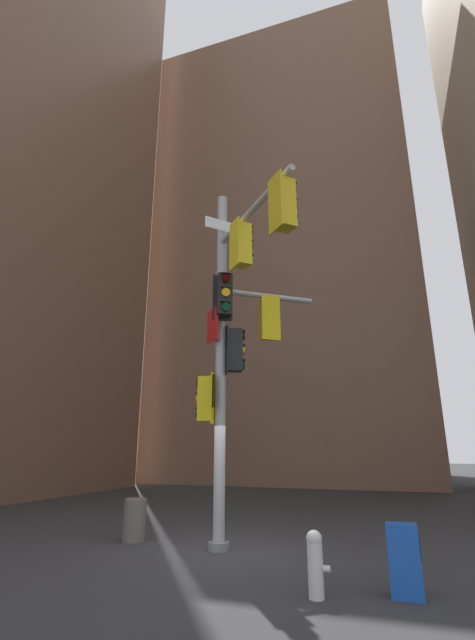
% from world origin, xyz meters
% --- Properties ---
extents(ground, '(120.00, 120.00, 0.00)m').
position_xyz_m(ground, '(0.00, 0.00, 0.00)').
color(ground, '#2D2D30').
extents(building_mid_block, '(17.24, 17.24, 32.19)m').
position_xyz_m(building_mid_block, '(-2.50, 23.34, 16.09)').
color(building_mid_block, brown).
rests_on(building_mid_block, ground).
extents(signal_pole_assembly, '(2.94, 4.02, 8.28)m').
position_xyz_m(signal_pole_assembly, '(0.44, -0.26, 4.78)').
color(signal_pole_assembly, '#9EA0A3').
rests_on(signal_pole_assembly, ground).
extents(fire_hydrant, '(0.33, 0.23, 0.88)m').
position_xyz_m(fire_hydrant, '(2.39, -2.33, 0.46)').
color(fire_hydrant, silver).
rests_on(fire_hydrant, ground).
extents(newspaper_box, '(0.45, 0.36, 0.96)m').
position_xyz_m(newspaper_box, '(3.60, -1.88, 0.48)').
color(newspaper_box, '#194CB2').
rests_on(newspaper_box, ground).
extents(trash_bin, '(0.51, 0.51, 0.90)m').
position_xyz_m(trash_bin, '(-2.16, 0.23, 0.45)').
color(trash_bin, '#59514C').
rests_on(trash_bin, ground).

